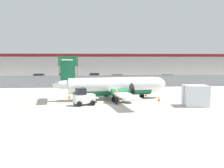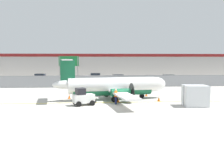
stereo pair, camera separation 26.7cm
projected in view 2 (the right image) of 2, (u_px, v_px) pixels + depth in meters
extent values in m
plane|color=#BCB7AD|center=(120.00, 106.00, 26.50)|extent=(140.00, 140.00, 0.00)
cube|color=yellow|center=(118.00, 102.00, 28.49)|extent=(84.00, 0.20, 0.01)
cube|color=gray|center=(109.00, 81.00, 44.27)|extent=(98.00, 0.04, 2.00)
cylinder|color=slate|center=(109.00, 76.00, 44.16)|extent=(98.00, 0.10, 0.10)
cube|color=#38383A|center=(106.00, 81.00, 55.77)|extent=(98.00, 17.00, 0.12)
cube|color=#BCB7B2|center=(103.00, 65.00, 73.82)|extent=(91.00, 8.00, 6.50)
cube|color=maroon|center=(103.00, 55.00, 69.57)|extent=(91.00, 0.20, 0.80)
cylinder|color=white|center=(113.00, 85.00, 30.52)|extent=(10.97, 3.57, 1.90)
ellipsoid|color=white|center=(156.00, 84.00, 31.82)|extent=(2.75, 2.17, 1.80)
ellipsoid|color=white|center=(66.00, 85.00, 29.19)|extent=(3.17, 1.51, 1.05)
cylinder|color=#145938|center=(113.00, 89.00, 30.57)|extent=(9.81, 2.99, 1.48)
cube|color=white|center=(113.00, 90.00, 30.59)|extent=(4.09, 16.05, 0.18)
cylinder|color=#145938|center=(110.00, 87.00, 33.16)|extent=(2.31, 1.23, 0.90)
cone|color=black|center=(119.00, 87.00, 33.42)|extent=(0.51, 0.51, 0.44)
cylinder|color=#262626|center=(120.00, 87.00, 33.46)|extent=(0.37, 2.08, 2.10)
cylinder|color=#145938|center=(121.00, 92.00, 28.12)|extent=(2.31, 1.23, 0.90)
cone|color=black|center=(130.00, 92.00, 28.39)|extent=(0.51, 0.51, 0.44)
cylinder|color=#262626|center=(132.00, 92.00, 28.42)|extent=(0.37, 2.08, 2.10)
cube|color=#145938|center=(68.00, 73.00, 29.12)|extent=(1.71, 0.44, 3.10)
cube|color=white|center=(66.00, 60.00, 28.94)|extent=(1.84, 4.91, 0.14)
cylinder|color=#59595B|center=(142.00, 92.00, 31.48)|extent=(0.16, 0.16, 0.97)
cylinder|color=black|center=(142.00, 96.00, 31.53)|extent=(0.63, 0.31, 0.60)
cylinder|color=#59595B|center=(106.00, 91.00, 32.68)|extent=(0.16, 0.16, 0.90)
cylinder|color=black|center=(106.00, 94.00, 32.72)|extent=(0.79, 0.34, 0.76)
cylinder|color=#59595B|center=(115.00, 95.00, 28.40)|extent=(0.16, 0.16, 0.90)
cylinder|color=black|center=(115.00, 99.00, 28.44)|extent=(0.79, 0.34, 0.76)
cube|color=silver|center=(84.00, 99.00, 26.63)|extent=(2.45, 1.83, 0.90)
cube|color=black|center=(80.00, 91.00, 26.40)|extent=(1.20, 1.26, 0.70)
cube|color=black|center=(94.00, 101.00, 27.16)|extent=(0.55, 1.08, 0.30)
cylinder|color=black|center=(88.00, 101.00, 27.53)|extent=(0.59, 0.37, 0.56)
cylinder|color=black|center=(92.00, 103.00, 26.46)|extent=(0.59, 0.37, 0.56)
cylinder|color=black|center=(75.00, 102.00, 26.88)|extent=(0.59, 0.37, 0.56)
cylinder|color=black|center=(79.00, 104.00, 25.81)|extent=(0.59, 0.37, 0.56)
cylinder|color=#191E4C|center=(116.00, 101.00, 27.14)|extent=(0.21, 0.21, 0.85)
cylinder|color=#191E4C|center=(116.00, 100.00, 27.33)|extent=(0.21, 0.21, 0.85)
cylinder|color=orange|center=(116.00, 94.00, 27.16)|extent=(0.44, 0.44, 0.60)
cylinder|color=orange|center=(115.00, 94.00, 26.95)|extent=(0.13, 0.13, 0.55)
cylinder|color=orange|center=(116.00, 93.00, 27.37)|extent=(0.13, 0.13, 0.55)
sphere|color=tan|center=(116.00, 90.00, 27.12)|extent=(0.22, 0.22, 0.22)
cube|color=silver|center=(195.00, 96.00, 26.15)|extent=(2.55, 2.18, 2.20)
cube|color=#333338|center=(195.00, 96.00, 26.15)|extent=(2.44, 0.27, 2.20)
cube|color=orange|center=(118.00, 102.00, 28.62)|extent=(0.36, 0.36, 0.04)
cone|color=orange|center=(118.00, 99.00, 28.59)|extent=(0.28, 0.28, 0.60)
cylinder|color=white|center=(118.00, 99.00, 28.58)|extent=(0.17, 0.17, 0.08)
cube|color=orange|center=(159.00, 101.00, 29.31)|extent=(0.36, 0.36, 0.04)
cone|color=orange|center=(159.00, 98.00, 29.27)|extent=(0.28, 0.28, 0.60)
cylinder|color=white|center=(159.00, 98.00, 29.27)|extent=(0.17, 0.17, 0.08)
cube|color=orange|center=(69.00, 99.00, 31.14)|extent=(0.36, 0.36, 0.04)
cone|color=orange|center=(69.00, 96.00, 31.11)|extent=(0.28, 0.28, 0.60)
cylinder|color=white|center=(69.00, 95.00, 31.10)|extent=(0.17, 0.17, 0.08)
cube|color=orange|center=(146.00, 96.00, 33.48)|extent=(0.36, 0.36, 0.04)
cone|color=orange|center=(146.00, 94.00, 33.44)|extent=(0.28, 0.28, 0.60)
cylinder|color=white|center=(146.00, 93.00, 33.44)|extent=(0.17, 0.17, 0.08)
cube|color=black|center=(40.00, 78.00, 56.74)|extent=(4.30, 1.96, 0.80)
cube|color=#262D38|center=(40.00, 75.00, 56.67)|extent=(2.29, 1.69, 0.56)
cylinder|color=black|center=(32.00, 80.00, 55.86)|extent=(0.61, 0.24, 0.60)
cylinder|color=black|center=(35.00, 79.00, 57.65)|extent=(0.61, 0.24, 0.60)
cylinder|color=black|center=(45.00, 80.00, 55.89)|extent=(0.61, 0.24, 0.60)
cylinder|color=black|center=(47.00, 79.00, 57.68)|extent=(0.61, 0.24, 0.60)
cube|color=slate|center=(65.00, 77.00, 58.26)|extent=(4.33, 2.05, 0.80)
cube|color=#262D38|center=(65.00, 74.00, 58.17)|extent=(2.32, 1.74, 0.56)
cylinder|color=black|center=(72.00, 78.00, 59.40)|extent=(0.61, 0.25, 0.60)
cylinder|color=black|center=(71.00, 79.00, 57.63)|extent=(0.61, 0.25, 0.60)
cylinder|color=black|center=(60.00, 78.00, 58.96)|extent=(0.61, 0.25, 0.60)
cylinder|color=black|center=(59.00, 79.00, 57.19)|extent=(0.61, 0.25, 0.60)
cube|color=silver|center=(95.00, 77.00, 59.12)|extent=(4.30, 1.98, 0.80)
cube|color=#262D38|center=(95.00, 74.00, 59.07)|extent=(2.30, 1.70, 0.56)
cylinder|color=black|center=(89.00, 79.00, 58.07)|extent=(0.61, 0.24, 0.60)
cylinder|color=black|center=(89.00, 78.00, 59.84)|extent=(0.61, 0.24, 0.60)
cylinder|color=black|center=(101.00, 79.00, 58.46)|extent=(0.61, 0.24, 0.60)
cylinder|color=black|center=(100.00, 78.00, 60.23)|extent=(0.61, 0.24, 0.60)
cube|color=#B28C19|center=(119.00, 79.00, 53.81)|extent=(4.33, 2.05, 0.80)
cube|color=#262D38|center=(118.00, 76.00, 53.72)|extent=(2.32, 1.74, 0.56)
cylinder|color=black|center=(124.00, 80.00, 54.94)|extent=(0.61, 0.25, 0.60)
cylinder|color=black|center=(126.00, 81.00, 53.17)|extent=(0.61, 0.25, 0.60)
cylinder|color=black|center=(112.00, 80.00, 54.50)|extent=(0.61, 0.25, 0.60)
cylinder|color=black|center=(113.00, 81.00, 52.73)|extent=(0.61, 0.25, 0.60)
cube|color=slate|center=(150.00, 80.00, 51.08)|extent=(4.36, 2.13, 0.80)
cube|color=#262D38|center=(150.00, 77.00, 51.01)|extent=(2.35, 1.78, 0.56)
cylinder|color=black|center=(143.00, 82.00, 50.26)|extent=(0.62, 0.26, 0.60)
cylinder|color=black|center=(142.00, 81.00, 52.05)|extent=(0.62, 0.26, 0.60)
cylinder|color=black|center=(157.00, 82.00, 50.17)|extent=(0.62, 0.26, 0.60)
cylinder|color=black|center=(156.00, 81.00, 51.96)|extent=(0.62, 0.26, 0.60)
cube|color=#19662D|center=(169.00, 79.00, 53.35)|extent=(4.32, 2.03, 0.80)
cube|color=#262D38|center=(169.00, 76.00, 53.28)|extent=(2.32, 1.73, 0.56)
cylinder|color=black|center=(175.00, 80.00, 54.27)|extent=(0.61, 0.25, 0.60)
cylinder|color=black|center=(177.00, 81.00, 52.48)|extent=(0.61, 0.25, 0.60)
cylinder|color=black|center=(162.00, 80.00, 54.28)|extent=(0.61, 0.25, 0.60)
cylinder|color=black|center=(164.00, 81.00, 52.49)|extent=(0.61, 0.25, 0.60)
cylinder|color=slate|center=(60.00, 71.00, 45.10)|extent=(0.14, 0.14, 5.50)
cylinder|color=slate|center=(78.00, 71.00, 45.34)|extent=(0.14, 0.14, 5.50)
cube|color=#14662D|center=(69.00, 61.00, 45.04)|extent=(3.60, 0.10, 1.80)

